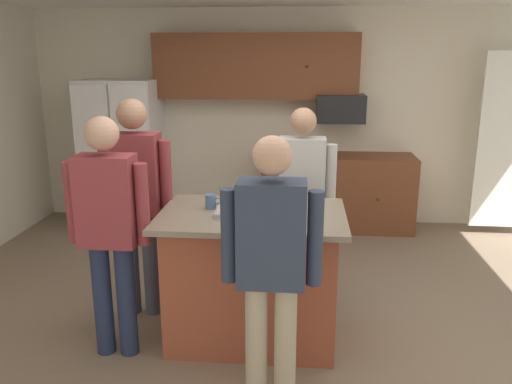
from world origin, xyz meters
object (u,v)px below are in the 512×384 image
object	(u,v)px
person_guest_by_door	(271,259)
microwave_over_range	(340,108)
person_host_foreground	(137,193)
kitchen_island	(252,276)
mug_blue_stoneware	(211,201)
refrigerator	(123,154)
mug_ceramic_white	(281,195)
person_guest_right	(109,223)
person_elder_center	(302,191)
glass_pilsner	(290,196)
serving_tray	(248,212)

from	to	relation	value
person_guest_by_door	microwave_over_range	bearing A→B (deg)	-23.09
microwave_over_range	person_host_foreground	xyz separation A→B (m)	(-1.71, -2.35, -0.44)
kitchen_island	mug_blue_stoneware	xyz separation A→B (m)	(-0.31, 0.08, 0.54)
refrigerator	mug_ceramic_white	bearing A→B (deg)	-48.05
microwave_over_range	kitchen_island	world-z (taller)	microwave_over_range
person_guest_right	person_elder_center	distance (m)	1.65
person_guest_right	glass_pilsner	distance (m)	1.29
person_guest_by_door	mug_ceramic_white	world-z (taller)	person_guest_by_door
person_guest_right	mug_ceramic_white	bearing A→B (deg)	9.86
person_host_foreground	mug_ceramic_white	bearing A→B (deg)	17.29
mug_ceramic_white	serving_tray	bearing A→B (deg)	-123.58
person_host_foreground	mug_ceramic_white	distance (m)	1.13
person_host_foreground	mug_ceramic_white	xyz separation A→B (m)	(1.13, -0.01, 0.02)
refrigerator	microwave_over_range	world-z (taller)	refrigerator
person_host_foreground	glass_pilsner	xyz separation A→B (m)	(1.19, -0.11, 0.04)
glass_pilsner	mug_blue_stoneware	world-z (taller)	glass_pilsner
microwave_over_range	person_host_foreground	distance (m)	2.94
person_guest_right	mug_ceramic_white	size ratio (longest dim) A/B	13.62
refrigerator	mug_blue_stoneware	size ratio (longest dim) A/B	14.76
refrigerator	serving_tray	world-z (taller)	refrigerator
person_elder_center	person_guest_by_door	size ratio (longest dim) A/B	1.00
mug_blue_stoneware	serving_tray	world-z (taller)	mug_blue_stoneware
refrigerator	person_guest_right	world-z (taller)	refrigerator
glass_pilsner	mug_ceramic_white	bearing A→B (deg)	123.58
person_guest_right	microwave_over_range	bearing A→B (deg)	42.27
person_elder_center	person_guest_right	bearing A→B (deg)	-25.97
kitchen_island	person_elder_center	world-z (taller)	person_elder_center
refrigerator	person_guest_by_door	xyz separation A→B (m)	(2.01, -3.32, 0.06)
refrigerator	glass_pilsner	distance (m)	3.14
person_host_foreground	glass_pilsner	world-z (taller)	person_host_foreground
microwave_over_range	serving_tray	bearing A→B (deg)	-106.54
refrigerator	person_guest_by_door	size ratio (longest dim) A/B	1.08
mug_blue_stoneware	glass_pilsner	bearing A→B (deg)	10.75
person_guest_by_door	mug_blue_stoneware	world-z (taller)	person_guest_by_door
microwave_over_range	person_elder_center	world-z (taller)	person_elder_center
person_guest_right	person_elder_center	size ratio (longest dim) A/B	1.02
mug_blue_stoneware	person_guest_by_door	bearing A→B (deg)	-60.08
person_host_foreground	person_guest_right	world-z (taller)	person_host_foreground
refrigerator	serving_tray	xyz separation A→B (m)	(1.80, -2.58, 0.11)
refrigerator	person_elder_center	distance (m)	2.82
kitchen_island	mug_ceramic_white	bearing A→B (deg)	56.41
person_guest_right	glass_pilsner	bearing A→B (deg)	4.50
person_guest_by_door	glass_pilsner	xyz separation A→B (m)	(0.07, 0.97, 0.10)
kitchen_island	person_host_foreground	distance (m)	1.11
person_host_foreground	mug_blue_stoneware	size ratio (longest dim) A/B	14.52
microwave_over_range	person_guest_right	distance (m)	3.44
person_guest_right	glass_pilsner	xyz separation A→B (m)	(1.20, 0.49, 0.08)
person_elder_center	serving_tray	distance (m)	0.87
person_host_foreground	glass_pilsner	distance (m)	1.20
microwave_over_range	glass_pilsner	size ratio (longest dim) A/B	3.55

